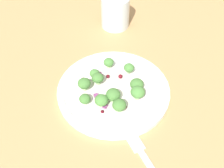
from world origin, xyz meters
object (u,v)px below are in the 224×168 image
plate (112,90)px  broccoli_floret_0 (101,100)px  water_glass (115,12)px  broccoli_floret_2 (109,62)px  broccoli_floret_1 (137,84)px

plate → broccoli_floret_0: broccoli_floret_0 is taller
plate → broccoli_floret_0: bearing=157.7°
water_glass → plate: bearing=179.6°
broccoli_floret_0 → plate: bearing=-22.3°
broccoli_floret_2 → water_glass: (18.58, -1.12, 1.39)cm
plate → broccoli_floret_2: 6.86cm
broccoli_floret_2 → water_glass: water_glass is taller
broccoli_floret_2 → broccoli_floret_0: bearing=174.5°
broccoli_floret_1 → broccoli_floret_2: (6.78, 6.19, -0.11)cm
broccoli_floret_0 → broccoli_floret_2: 11.51cm
plate → broccoli_floret_0: 5.84cm
water_glass → broccoli_floret_2: bearing=176.6°
broccoli_floret_1 → broccoli_floret_2: broccoli_floret_1 is taller
plate → water_glass: size_ratio=2.85×
broccoli_floret_0 → water_glass: size_ratio=0.32×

